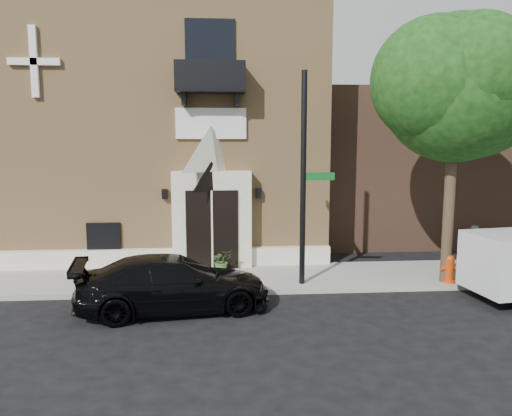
{
  "coord_description": "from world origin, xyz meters",
  "views": [
    {
      "loc": [
        -0.77,
        -13.64,
        4.42
      ],
      "look_at": [
        0.41,
        2.0,
        2.22
      ],
      "focal_mm": 35.0,
      "sensor_mm": 36.0,
      "label": 1
    }
  ],
  "objects": [
    {
      "name": "neighbour_building",
      "position": [
        12.0,
        9.0,
        3.2
      ],
      "size": [
        18.0,
        8.0,
        6.4
      ],
      "primitive_type": "cube",
      "color": "brown",
      "rests_on": "ground"
    },
    {
      "name": "ground",
      "position": [
        0.0,
        0.0,
        0.0
      ],
      "size": [
        120.0,
        120.0,
        0.0
      ],
      "primitive_type": "plane",
      "color": "black",
      "rests_on": "ground"
    },
    {
      "name": "street_sign",
      "position": [
        1.69,
        0.59,
        3.25
      ],
      "size": [
        0.98,
        1.03,
        6.17
      ],
      "rotation": [
        0.0,
        0.0,
        -0.12
      ],
      "color": "black",
      "rests_on": "sidewalk"
    },
    {
      "name": "pedestrian_near",
      "position": [
        7.19,
        1.19,
        0.93
      ],
      "size": [
        0.68,
        0.66,
        1.57
      ],
      "primitive_type": "imported",
      "rotation": [
        0.0,
        0.0,
        3.84
      ],
      "color": "black",
      "rests_on": "sidewalk"
    },
    {
      "name": "black_sedan",
      "position": [
        -1.96,
        -1.1,
        0.72
      ],
      "size": [
        5.18,
        2.73,
        1.43
      ],
      "primitive_type": "imported",
      "rotation": [
        0.0,
        0.0,
        1.72
      ],
      "color": "black",
      "rests_on": "ground"
    },
    {
      "name": "church",
      "position": [
        -2.99,
        7.95,
        4.63
      ],
      "size": [
        12.2,
        11.01,
        9.3
      ],
      "color": "tan",
      "rests_on": "ground"
    },
    {
      "name": "dumpster",
      "position": [
        8.05,
        0.82,
        0.72
      ],
      "size": [
        1.72,
        0.99,
        1.12
      ],
      "rotation": [
        0.0,
        0.0,
        -0.01
      ],
      "color": "#103B16",
      "rests_on": "sidewalk"
    },
    {
      "name": "street_tree_left",
      "position": [
        6.03,
        0.35,
        5.87
      ],
      "size": [
        4.97,
        4.38,
        7.77
      ],
      "color": "#38281C",
      "rests_on": "sidewalk"
    },
    {
      "name": "planter",
      "position": [
        -0.7,
        2.05,
        0.52
      ],
      "size": [
        0.8,
        0.74,
        0.73
      ],
      "primitive_type": "imported",
      "rotation": [
        0.0,
        0.0,
        0.3
      ],
      "color": "#4A6E33",
      "rests_on": "sidewalk"
    },
    {
      "name": "fire_hydrant",
      "position": [
        6.06,
        0.34,
        0.56
      ],
      "size": [
        0.48,
        0.38,
        0.84
      ],
      "color": "#B9370B",
      "rests_on": "sidewalk"
    },
    {
      "name": "sidewalk",
      "position": [
        1.0,
        1.5,
        0.07
      ],
      "size": [
        42.0,
        3.0,
        0.15
      ],
      "primitive_type": "cube",
      "color": "gray",
      "rests_on": "ground"
    }
  ]
}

